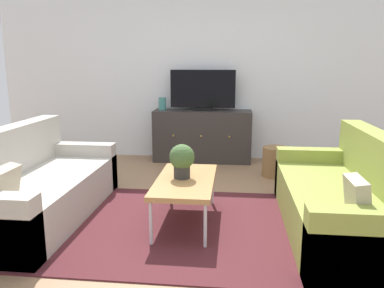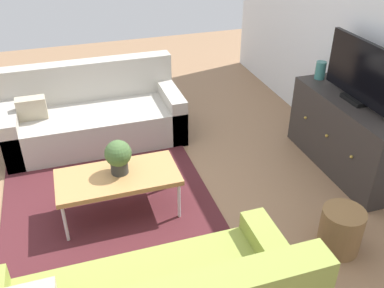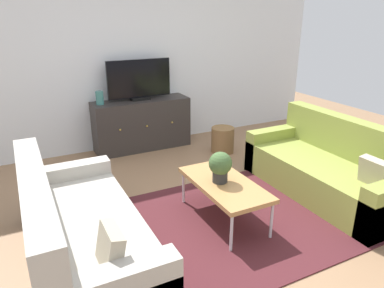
{
  "view_description": "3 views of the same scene",
  "coord_description": "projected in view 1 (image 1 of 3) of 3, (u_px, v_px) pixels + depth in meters",
  "views": [
    {
      "loc": [
        0.44,
        -3.36,
        1.45
      ],
      "look_at": [
        0.0,
        0.62,
        0.6
      ],
      "focal_mm": 35.82,
      "sensor_mm": 36.0,
      "label": 1
    },
    {
      "loc": [
        3.05,
        -0.36,
        2.56
      ],
      "look_at": [
        0.0,
        0.62,
        0.6
      ],
      "focal_mm": 39.82,
      "sensor_mm": 36.0,
      "label": 2
    },
    {
      "loc": [
        -1.71,
        -2.76,
        2.01
      ],
      "look_at": [
        0.0,
        0.62,
        0.6
      ],
      "focal_mm": 33.61,
      "sensor_mm": 36.0,
      "label": 3
    }
  ],
  "objects": [
    {
      "name": "coffee_table",
      "position": [
        185.0,
        182.0,
        3.47
      ],
      "size": [
        0.52,
        1.05,
        0.42
      ],
      "color": "#B7844C",
      "rests_on": "ground_plane"
    },
    {
      "name": "glass_vase",
      "position": [
        162.0,
        104.0,
        5.71
      ],
      "size": [
        0.11,
        0.11,
        0.19
      ],
      "primitive_type": "cylinder",
      "color": "teal",
      "rests_on": "tv_console"
    },
    {
      "name": "potted_plant",
      "position": [
        182.0,
        159.0,
        3.46
      ],
      "size": [
        0.23,
        0.23,
        0.31
      ],
      "color": "#2D2D2D",
      "rests_on": "coffee_table"
    },
    {
      "name": "couch_left_side",
      "position": [
        32.0,
        190.0,
        3.61
      ],
      "size": [
        0.87,
        1.94,
        0.85
      ],
      "color": "#B2ADA3",
      "rests_on": "ground_plane"
    },
    {
      "name": "flat_screen_tv",
      "position": [
        203.0,
        90.0,
        5.62
      ],
      "size": [
        0.95,
        0.16,
        0.59
      ],
      "color": "black",
      "rests_on": "tv_console"
    },
    {
      "name": "tv_console",
      "position": [
        202.0,
        136.0,
        5.74
      ],
      "size": [
        1.45,
        0.47,
        0.76
      ],
      "color": "#332D2B",
      "rests_on": "ground_plane"
    },
    {
      "name": "wicker_basket",
      "position": [
        275.0,
        162.0,
        4.97
      ],
      "size": [
        0.34,
        0.34,
        0.38
      ],
      "primitive_type": "cylinder",
      "color": "olive",
      "rests_on": "ground_plane"
    },
    {
      "name": "couch_right_side",
      "position": [
        349.0,
        202.0,
        3.29
      ],
      "size": [
        0.87,
        1.94,
        0.85
      ],
      "color": "olive",
      "rests_on": "ground_plane"
    },
    {
      "name": "area_rug",
      "position": [
        183.0,
        226.0,
        3.46
      ],
      "size": [
        2.5,
        1.9,
        0.01
      ],
      "primitive_type": "cube",
      "color": "#4C1E23",
      "rests_on": "ground_plane"
    },
    {
      "name": "ground_plane",
      "position": [
        185.0,
        220.0,
        3.61
      ],
      "size": [
        10.0,
        10.0,
        0.0
      ],
      "primitive_type": "plane",
      "color": "#997251"
    },
    {
      "name": "wall_back",
      "position": [
        206.0,
        70.0,
        5.81
      ],
      "size": [
        6.4,
        0.12,
        2.7
      ],
      "primitive_type": "cube",
      "color": "white",
      "rests_on": "ground_plane"
    }
  ]
}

